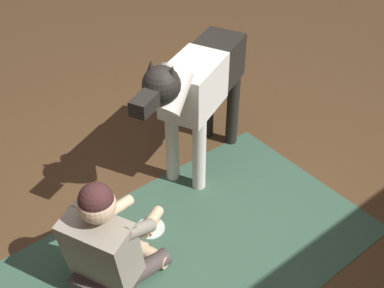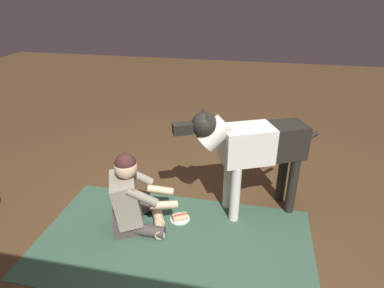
# 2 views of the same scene
# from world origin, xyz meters

# --- Properties ---
(ground_plane) EXTENTS (15.36, 15.36, 0.00)m
(ground_plane) POSITION_xyz_m (0.00, 0.00, 0.00)
(ground_plane) COLOR #4F371F
(area_rug) EXTENTS (2.51, 1.42, 0.01)m
(area_rug) POSITION_xyz_m (0.06, 0.38, 0.00)
(area_rug) COLOR #365843
(area_rug) RESTS_ON ground
(person_sitting_on_floor) EXTENTS (0.70, 0.62, 0.80)m
(person_sitting_on_floor) POSITION_xyz_m (0.49, 0.23, 0.33)
(person_sitting_on_floor) COLOR #4B403D
(person_sitting_on_floor) RESTS_ON ground
(large_dog) EXTENTS (1.36, 0.71, 1.16)m
(large_dog) POSITION_xyz_m (-0.58, -0.25, 0.74)
(large_dog) COLOR silver
(large_dog) RESTS_ON ground
(hot_dog_on_plate) EXTENTS (0.20, 0.20, 0.06)m
(hot_dog_on_plate) POSITION_xyz_m (0.07, 0.05, 0.03)
(hot_dog_on_plate) COLOR silver
(hot_dog_on_plate) RESTS_ON ground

